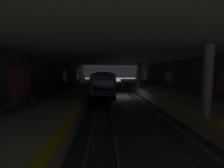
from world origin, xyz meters
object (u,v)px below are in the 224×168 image
Objects in this scene: metro_train at (104,79)px; bench_left_far at (148,81)px; pillar_near at (207,82)px; pillar_far at (139,74)px; bench_left_near at (206,94)px; person_standing_far at (147,81)px; trash_bin at (33,102)px; bench_right_mid at (45,93)px; backpack_on_floor at (154,84)px; bench_left_mid at (152,82)px; person_waiting_near at (84,79)px; person_walking_mid at (167,84)px; bench_right_near at (16,104)px; bench_right_far at (62,87)px.

metro_train reaches higher than bench_left_far.
pillar_far is at bearing 0.00° from pillar_near.
person_standing_far is (13.76, 2.25, 0.35)m from bench_left_near.
trash_bin is (-22.56, 16.33, -0.10)m from bench_left_far.
pillar_near is at bearing 174.36° from person_standing_far.
bench_right_mid reaches higher than backpack_on_floor.
bench_right_mid is (-15.83, 17.07, 0.00)m from bench_left_mid.
person_waiting_near reaches higher than bench_left_near.
metro_train is 20.67× the size of bench_left_far.
person_walking_mid is at bearing -13.69° from pillar_near.
bench_right_near reaches higher than trash_bin.
bench_right_far is (-9.50, 17.07, 0.00)m from bench_left_mid.
metro_train is at bearing 15.06° from pillar_near.
bench_left_far is 1.06× the size of person_standing_far.
bench_left_far is at bearing -42.89° from bench_right_mid.
bench_right_near is 24.19m from backpack_on_floor.
bench_left_far is 25.08m from bench_right_mid.
bench_right_far is at bearing 107.51° from pillar_far.
person_standing_far is at bearing -50.58° from bench_right_mid.
person_standing_far is (-4.76, -8.48, -0.10)m from metro_train.
person_waiting_near is (1.44, 15.10, 0.42)m from bench_left_mid.
person_waiting_near is at bearing 71.73° from backpack_on_floor.
person_standing_far is (-5.09, -12.84, -0.08)m from person_waiting_near.
person_walking_mid is at bearing -128.81° from person_waiting_near.
pillar_near is at bearing -156.14° from person_waiting_near.
trash_bin reaches higher than backpack_on_floor.
trash_bin is at bearing 140.78° from bench_left_mid.
bench_right_mid is at bearing 159.50° from metro_train.
person_waiting_near is (0.33, 4.36, -0.02)m from metro_train.
person_standing_far is at bearing -5.64° from pillar_near.
bench_right_far is 1.06× the size of person_standing_far.
bench_left_mid is at bearing -10.28° from backpack_on_floor.
bench_left_mid reaches higher than backpack_on_floor.
bench_left_mid is at bearing -47.16° from bench_right_mid.
bench_left_mid is at bearing -95.90° from metro_train.
bench_right_near is at bearing 180.00° from bench_right_mid.
person_waiting_near is at bearing 85.68° from metro_train.
pillar_near is at bearing -136.84° from bench_right_far.
bench_left_mid and bench_right_near have the same top height.
bench_right_far is 0.98× the size of person_walking_mid.
bench_right_far is 17.58m from backpack_on_floor.
person_walking_mid is (-9.94, 0.95, 0.43)m from bench_left_mid.
bench_left_mid is 27.11m from bench_right_near.
bench_right_near is at bearing 174.99° from person_waiting_near.
backpack_on_floor is at bearing -2.96° from person_walking_mid.
metro_train reaches higher than bench_left_near.
person_standing_far is at bearing 9.30° from bench_left_near.
pillar_far is 2.68× the size of bench_right_mid.
trash_bin is at bearing 176.70° from person_waiting_near.
bench_right_near is 1.28m from trash_bin.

